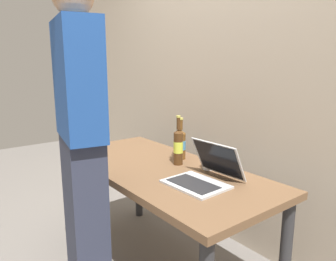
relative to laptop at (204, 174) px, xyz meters
name	(u,v)px	position (x,y,z in m)	size (l,w,h in m)	color
desk	(160,180)	(-0.37, -0.03, -0.14)	(1.59, 0.72, 0.72)	brown
laptop	(204,174)	(0.00, 0.00, 0.00)	(0.34, 0.36, 0.22)	#B7BABC
beer_bottle_green	(178,146)	(-0.34, 0.09, 0.07)	(0.06, 0.06, 0.32)	#472B14
beer_bottle_brown	(180,143)	(-0.42, 0.18, 0.06)	(0.07, 0.07, 0.29)	brown
person_figure	(82,148)	(-0.34, -0.56, 0.17)	(0.46, 0.31, 1.81)	#2D3347
coffee_mug	(209,162)	(-0.15, 0.18, 0.00)	(0.12, 0.08, 0.10)	white
back_wall	(237,72)	(-0.37, 0.68, 0.53)	(6.00, 0.10, 2.60)	tan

